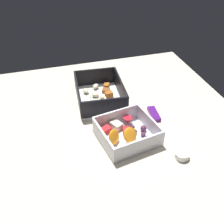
% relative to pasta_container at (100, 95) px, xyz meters
% --- Properties ---
extents(table_surface, '(0.80, 0.80, 0.02)m').
position_rel_pasta_container_xyz_m(table_surface, '(0.11, 0.02, -0.03)').
color(table_surface, beige).
rests_on(table_surface, ground).
extents(pasta_container, '(0.21, 0.17, 0.07)m').
position_rel_pasta_container_xyz_m(pasta_container, '(0.00, 0.00, 0.00)').
color(pasta_container, white).
rests_on(pasta_container, table_surface).
extents(fruit_bowl, '(0.17, 0.18, 0.05)m').
position_rel_pasta_container_xyz_m(fruit_bowl, '(0.20, 0.02, -0.00)').
color(fruit_bowl, white).
rests_on(fruit_bowl, table_surface).
extents(candy_bar, '(0.07, 0.03, 0.01)m').
position_rel_pasta_container_xyz_m(candy_bar, '(0.13, 0.14, -0.02)').
color(candy_bar, '#51197A').
rests_on(candy_bar, table_surface).
extents(paper_cup_liner, '(0.04, 0.04, 0.02)m').
position_rel_pasta_container_xyz_m(paper_cup_liner, '(0.32, 0.14, -0.01)').
color(paper_cup_liner, white).
rests_on(paper_cup_liner, table_surface).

